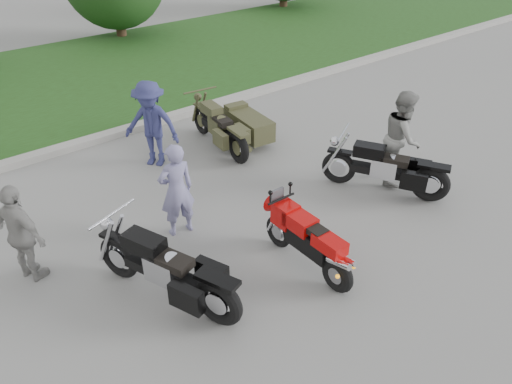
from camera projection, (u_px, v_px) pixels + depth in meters
ground at (278, 274)px, 7.59m from camera, size 80.00×80.00×0.00m
curb at (108, 135)px, 11.51m from camera, size 60.00×0.30×0.15m
grass_strip at (46, 86)px, 14.25m from camera, size 60.00×8.00×0.14m
sportbike_red at (309, 240)px, 7.45m from camera, size 0.32×1.88×0.89m
cruiser_left at (171, 273)px, 6.87m from camera, size 1.06×2.42×0.97m
cruiser_right at (389, 171)px, 9.33m from camera, size 1.30×2.18×0.93m
cruiser_sidecar at (238, 127)px, 11.07m from camera, size 1.28×2.36×0.91m
person_stripe at (176, 190)px, 8.08m from camera, size 0.65×0.47×1.65m
person_grey at (402, 138)px, 9.50m from camera, size 1.14×1.09×1.84m
person_denim at (151, 124)px, 10.06m from camera, size 1.23×1.33×1.80m
person_back at (22, 234)px, 7.13m from camera, size 0.70×1.01×1.59m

